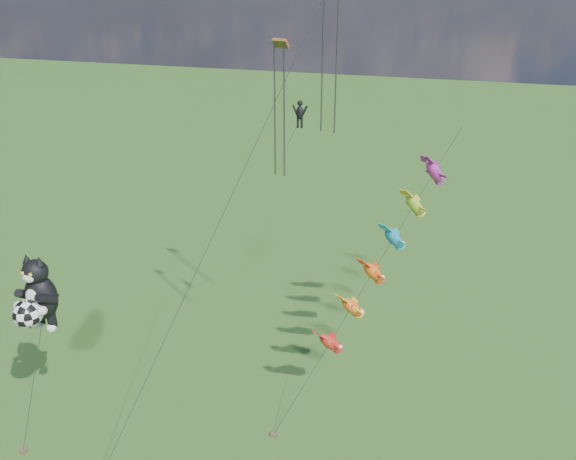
% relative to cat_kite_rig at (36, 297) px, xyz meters
% --- Properties ---
extents(ground, '(300.00, 300.00, 0.00)m').
position_rel_cat_kite_rig_xyz_m(ground, '(-4.52, 1.52, -8.94)').
color(ground, '#194611').
extents(cat_kite_rig, '(2.13, 4.03, 11.38)m').
position_rel_cat_kite_rig_xyz_m(cat_kite_rig, '(0.00, 0.00, 0.00)').
color(cat_kite_rig, '#4E3C28').
rests_on(cat_kite_rig, ground).
extents(fish_windsock_rig, '(8.29, 13.76, 16.32)m').
position_rel_cat_kite_rig_xyz_m(fish_windsock_rig, '(17.05, 10.98, 0.23)').
color(fish_windsock_rig, '#4E3C28').
rests_on(fish_windsock_rig, ground).
extents(parafoil_rig, '(9.01, 15.73, 26.59)m').
position_rel_cat_kite_rig_xyz_m(parafoil_rig, '(12.07, 8.82, 10.43)').
color(parafoil_rig, '#4E3C28').
rests_on(parafoil_rig, ground).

